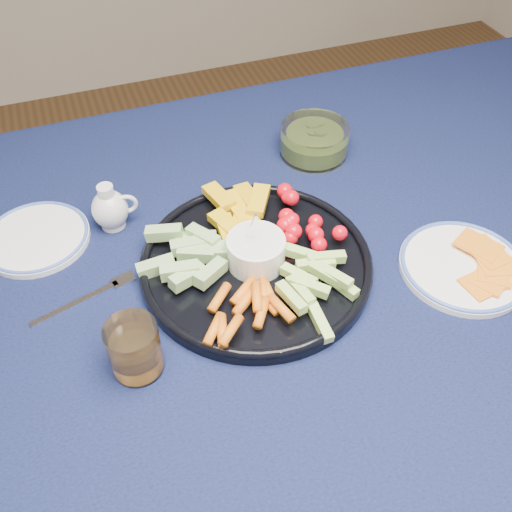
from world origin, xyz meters
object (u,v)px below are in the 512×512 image
object	(u,v)px
crudite_platter	(254,260)
cheese_plate	(464,265)
juice_tumbler	(135,351)
dining_table	(315,279)
side_plate_extra	(36,237)
pickle_bowl	(314,142)
creamer_pitcher	(111,209)

from	to	relation	value
crudite_platter	cheese_plate	size ratio (longest dim) A/B	1.83
cheese_plate	juice_tumbler	xyz separation A→B (m)	(-0.53, -0.00, 0.03)
dining_table	cheese_plate	size ratio (longest dim) A/B	8.12
crudite_platter	side_plate_extra	bearing A→B (deg)	149.75
pickle_bowl	side_plate_extra	xyz separation A→B (m)	(-0.55, -0.07, -0.02)
dining_table	juice_tumbler	distance (m)	0.38
cheese_plate	juice_tumbler	world-z (taller)	juice_tumbler
dining_table	juice_tumbler	bearing A→B (deg)	-158.60
dining_table	crudite_platter	world-z (taller)	crudite_platter
juice_tumbler	creamer_pitcher	bearing A→B (deg)	86.17
creamer_pitcher	dining_table	bearing A→B (deg)	-28.14
creamer_pitcher	pickle_bowl	size ratio (longest dim) A/B	0.64
dining_table	crudite_platter	xyz separation A→B (m)	(-0.12, -0.01, 0.11)
crudite_platter	creamer_pitcher	world-z (taller)	crudite_platter
dining_table	juice_tumbler	size ratio (longest dim) A/B	19.32
dining_table	side_plate_extra	xyz separation A→B (m)	(-0.45, 0.18, 0.10)
cheese_plate	juice_tumbler	bearing A→B (deg)	-179.91
creamer_pitcher	pickle_bowl	world-z (taller)	creamer_pitcher
dining_table	creamer_pitcher	distance (m)	0.38
cheese_plate	side_plate_extra	size ratio (longest dim) A/B	1.14
pickle_bowl	juice_tumbler	size ratio (longest dim) A/B	1.56
crudite_platter	juice_tumbler	size ratio (longest dim) A/B	4.35
side_plate_extra	juice_tumbler	bearing A→B (deg)	-70.16
pickle_bowl	crudite_platter	bearing A→B (deg)	-130.56
crudite_platter	pickle_bowl	world-z (taller)	crudite_platter
dining_table	side_plate_extra	distance (m)	0.49
creamer_pitcher	pickle_bowl	distance (m)	0.42
cheese_plate	side_plate_extra	xyz separation A→B (m)	(-0.65, 0.31, -0.00)
creamer_pitcher	crudite_platter	bearing A→B (deg)	-43.41
dining_table	cheese_plate	xyz separation A→B (m)	(0.20, -0.13, 0.10)
dining_table	crudite_platter	distance (m)	0.16
pickle_bowl	side_plate_extra	bearing A→B (deg)	-173.13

